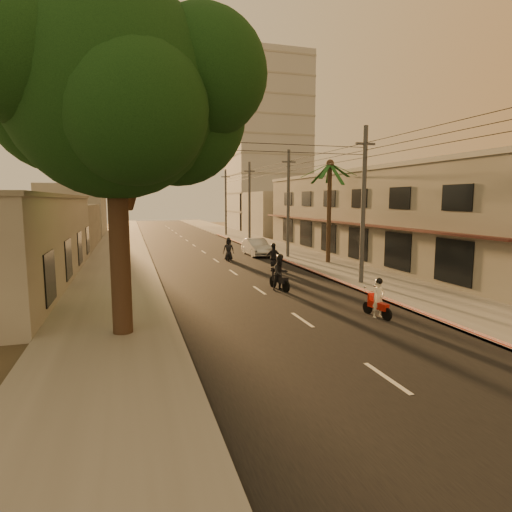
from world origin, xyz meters
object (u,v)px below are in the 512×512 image
object	(u,v)px
palm_tree	(330,170)
scooter_far_a	(228,250)
scooter_red	(378,300)
scooter_mid_b	(273,258)
scooter_mid_a	(280,274)
parked_car	(256,247)
broadleaf_tree	(125,94)

from	to	relation	value
palm_tree	scooter_far_a	size ratio (longest dim) A/B	4.30
palm_tree	scooter_far_a	distance (m)	10.14
scooter_red	scooter_mid_b	distance (m)	12.42
scooter_mid_a	parked_car	xyz separation A→B (m)	(2.93, 14.26, -0.15)
scooter_red	scooter_mid_a	distance (m)	6.66
scooter_red	scooter_mid_a	world-z (taller)	scooter_mid_a
scooter_red	parked_car	xyz separation A→B (m)	(0.87, 20.60, 0.01)
palm_tree	parked_car	xyz separation A→B (m)	(-3.95, 6.08, -6.40)
scooter_red	scooter_far_a	bearing A→B (deg)	88.59
palm_tree	scooter_mid_b	distance (m)	8.40
scooter_red	scooter_mid_b	xyz separation A→B (m)	(-0.36, 12.41, 0.14)
broadleaf_tree	scooter_red	world-z (taller)	broadleaf_tree
scooter_mid_b	scooter_far_a	distance (m)	6.16
palm_tree	scooter_mid_a	bearing A→B (deg)	-130.04
scooter_far_a	scooter_mid_b	bearing A→B (deg)	-61.29
scooter_mid_a	scooter_far_a	distance (m)	11.96
scooter_red	scooter_far_a	size ratio (longest dim) A/B	0.90
palm_tree	parked_car	bearing A→B (deg)	123.03
palm_tree	scooter_mid_a	size ratio (longest dim) A/B	4.08
scooter_red	scooter_mid_b	size ratio (longest dim) A/B	0.88
scooter_far_a	parked_car	xyz separation A→B (m)	(3.05, 2.30, -0.10)
scooter_mid_a	scooter_far_a	world-z (taller)	scooter_mid_a
scooter_mid_a	broadleaf_tree	bearing A→B (deg)	-154.38
palm_tree	scooter_far_a	world-z (taller)	palm_tree
broadleaf_tree	palm_tree	size ratio (longest dim) A/B	1.48
palm_tree	scooter_mid_a	world-z (taller)	palm_tree
scooter_mid_a	parked_car	bearing A→B (deg)	67.78
scooter_red	parked_car	world-z (taller)	scooter_red
scooter_red	parked_car	bearing A→B (deg)	79.36
scooter_far_a	scooter_red	bearing A→B (deg)	-71.69
scooter_red	palm_tree	bearing A→B (deg)	63.41
broadleaf_tree	palm_tree	bearing A→B (deg)	43.48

